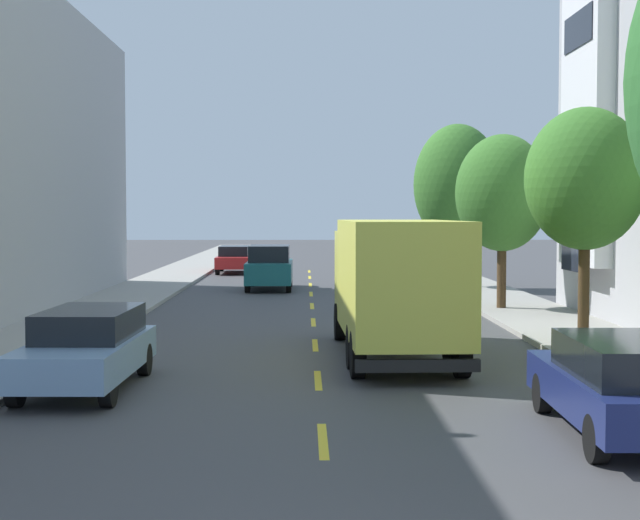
{
  "coord_description": "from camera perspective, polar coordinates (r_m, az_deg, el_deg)",
  "views": [
    {
      "loc": [
        -0.27,
        -6.67,
        3.35
      ],
      "look_at": [
        0.33,
        29.62,
        1.53
      ],
      "focal_mm": 52.85,
      "sensor_mm": 36.0,
      "label": 1
    }
  ],
  "objects": [
    {
      "name": "parked_wagon_sky",
      "position": [
        18.49,
        -13.93,
        -5.12
      ],
      "size": [
        1.94,
        4.74,
        1.5
      ],
      "color": "#7A9EC6",
      "rests_on": "ground_plane"
    },
    {
      "name": "ground_plane",
      "position": [
        36.83,
        -0.52,
        -2.35
      ],
      "size": [
        160.0,
        160.0,
        0.0
      ],
      "primitive_type": "plane",
      "color": "#424244"
    },
    {
      "name": "parked_wagon_red",
      "position": [
        52.71,
        -5.23,
        0.09
      ],
      "size": [
        1.91,
        4.73,
        1.5
      ],
      "color": "#AD1E1E",
      "rests_on": "ground_plane"
    },
    {
      "name": "street_tree_farthest",
      "position": [
        41.56,
        8.32,
        4.54
      ],
      "size": [
        3.81,
        3.81,
        7.08
      ],
      "color": "#47331E",
      "rests_on": "sidewalk_right"
    },
    {
      "name": "street_tree_third",
      "position": [
        32.34,
        10.98,
        3.99
      ],
      "size": [
        3.16,
        3.16,
        5.85
      ],
      "color": "#47331E",
      "rests_on": "sidewalk_right"
    },
    {
      "name": "sidewalk_right",
      "position": [
        35.6,
        11.02,
        -2.47
      ],
      "size": [
        3.2,
        120.0,
        0.14
      ],
      "primitive_type": "cube",
      "color": "#99968E",
      "rests_on": "ground_plane"
    },
    {
      "name": "parked_wagon_white",
      "position": [
        58.97,
        3.65,
        0.39
      ],
      "size": [
        1.92,
        4.74,
        1.5
      ],
      "color": "silver",
      "rests_on": "ground_plane"
    },
    {
      "name": "moving_teal_sedan",
      "position": [
        41.18,
        -3.08,
        -0.42
      ],
      "size": [
        1.95,
        4.8,
        1.93
      ],
      "color": "#195B60",
      "rests_on": "ground_plane"
    },
    {
      "name": "parked_wagon_black",
      "position": [
        43.99,
        5.05,
        -0.46
      ],
      "size": [
        1.91,
        4.73,
        1.5
      ],
      "color": "black",
      "rests_on": "ground_plane"
    },
    {
      "name": "parked_wagon_navy",
      "position": [
        14.85,
        17.86,
        -7.14
      ],
      "size": [
        1.94,
        4.75,
        1.5
      ],
      "color": "navy",
      "rests_on": "ground_plane"
    },
    {
      "name": "lane_centerline_dashes",
      "position": [
        31.35,
        -0.45,
        -3.25
      ],
      "size": [
        0.14,
        47.2,
        0.01
      ],
      "color": "yellow",
      "rests_on": "ground_plane"
    },
    {
      "name": "street_tree_second",
      "position": [
        23.26,
        15.77,
        4.72
      ],
      "size": [
        2.86,
        2.86,
        5.72
      ],
      "color": "#47331E",
      "rests_on": "sidewalk_right"
    },
    {
      "name": "delivery_box_truck",
      "position": [
        21.64,
        4.55,
        -1.14
      ],
      "size": [
        2.58,
        7.96,
        3.18
      ],
      "color": "#D8D84C",
      "rests_on": "ground_plane"
    },
    {
      "name": "sidewalk_left",
      "position": [
        35.49,
        -12.05,
        -2.49
      ],
      "size": [
        3.2,
        120.0,
        0.14
      ],
      "primitive_type": "cube",
      "color": "#99968E",
      "rests_on": "ground_plane"
    }
  ]
}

